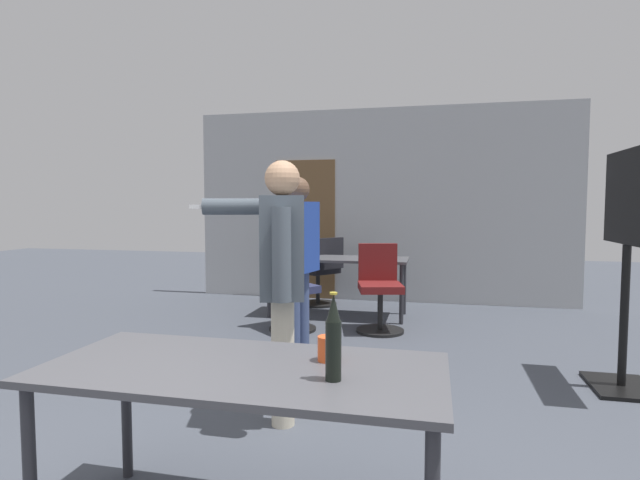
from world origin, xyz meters
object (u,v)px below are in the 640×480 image
office_chair_far_right (289,291)px  beer_bottle (333,339)px  tv_screen (628,243)px  office_chair_side_rolled (379,290)px  person_left_plaid (296,250)px  drink_cup (328,349)px  office_chair_far_left (321,273)px  person_near_casual (280,267)px

office_chair_far_right → beer_bottle: bearing=60.5°
tv_screen → office_chair_side_rolled: size_ratio=1.89×
person_left_plaid → beer_bottle: size_ratio=4.92×
person_left_plaid → office_chair_far_right: person_left_plaid is taller
tv_screen → drink_cup: 2.79m
office_chair_far_left → drink_cup: office_chair_far_left is taller
office_chair_far_right → person_near_casual: bearing=56.6°
office_chair_far_right → person_left_plaid: bearing=61.2°
tv_screen → office_chair_side_rolled: 2.49m
office_chair_side_rolled → office_chair_far_left: bearing=-65.0°
person_near_casual → office_chair_side_rolled: bearing=-24.9°
office_chair_side_rolled → office_chair_far_right: 1.01m
person_near_casual → office_chair_side_rolled: size_ratio=1.75×
person_near_casual → drink_cup: person_near_casual is taller
tv_screen → drink_cup: (-1.83, -2.09, -0.32)m
office_chair_side_rolled → office_chair_far_right: bearing=-4.4°
person_near_casual → beer_bottle: (0.60, -1.24, -0.11)m
person_near_casual → drink_cup: 1.16m
tv_screen → person_near_casual: size_ratio=1.08×
office_chair_far_right → drink_cup: office_chair_far_right is taller
office_chair_far_left → office_chair_far_right: office_chair_far_left is taller
beer_bottle → tv_screen: bearing=52.7°
tv_screen → person_near_casual: tv_screen is taller
person_near_casual → person_left_plaid: 1.25m
tv_screen → office_chair_far_left: bearing=-131.1°
person_left_plaid → office_chair_far_left: (-0.31, 2.39, -0.54)m
person_left_plaid → office_chair_side_rolled: size_ratio=1.72×
person_near_casual → person_left_plaid: bearing=-5.0°
person_left_plaid → office_chair_far_left: person_left_plaid is taller
office_chair_far_left → office_chair_side_rolled: 1.50m
person_near_casual → beer_bottle: bearing=-170.4°
tv_screen → office_chair_far_right: bearing=-112.0°
office_chair_far_left → drink_cup: bearing=-128.0°
tv_screen → beer_bottle: 2.91m
office_chair_far_left → beer_bottle: (1.15, -4.85, 0.44)m
person_near_casual → office_chair_far_right: 2.43m
office_chair_side_rolled → office_chair_far_right: (-1.00, -0.15, -0.02)m
tv_screen → office_chair_far_left: tv_screen is taller
office_chair_far_left → beer_bottle: bearing=-127.8°
office_chair_far_right → tv_screen: bearing=109.3°
office_chair_side_rolled → drink_cup: size_ratio=9.10×
tv_screen → person_near_casual: 2.59m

